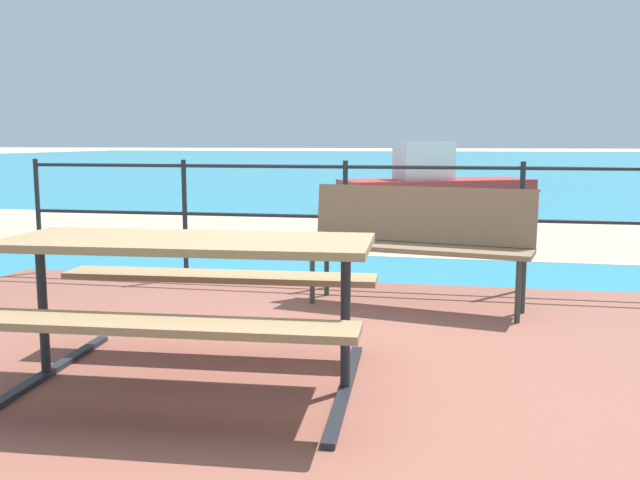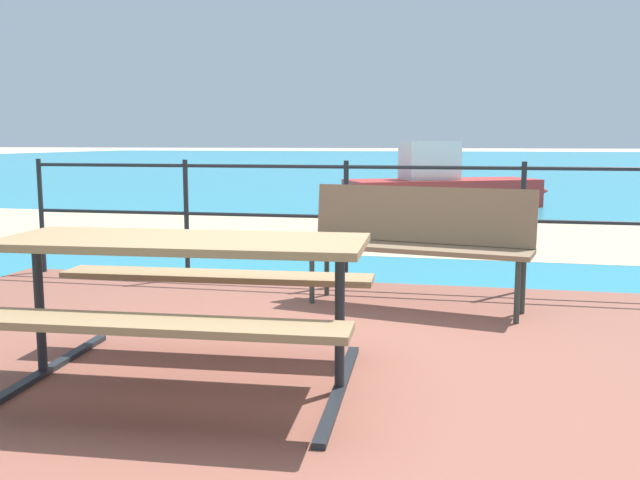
{
  "view_description": "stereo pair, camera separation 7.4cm",
  "coord_description": "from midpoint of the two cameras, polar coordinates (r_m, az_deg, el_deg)",
  "views": [
    {
      "loc": [
        0.93,
        -3.45,
        1.31
      ],
      "look_at": [
        -0.12,
        1.92,
        0.53
      ],
      "focal_mm": 38.98,
      "sensor_mm": 36.0,
      "label": 1
    },
    {
      "loc": [
        1.0,
        -3.44,
        1.31
      ],
      "look_at": [
        -0.12,
        1.92,
        0.53
      ],
      "focal_mm": 38.98,
      "sensor_mm": 36.0,
      "label": 2
    }
  ],
  "objects": [
    {
      "name": "ground_plane",
      "position": [
        3.81,
        -3.7,
        -12.0
      ],
      "size": [
        240.0,
        240.0,
        0.0
      ],
      "primitive_type": "plane",
      "color": "beige"
    },
    {
      "name": "patio_paving",
      "position": [
        3.8,
        -3.7,
        -11.58
      ],
      "size": [
        6.4,
        5.2,
        0.06
      ],
      "primitive_type": "cube",
      "color": "brown",
      "rests_on": "ground"
    },
    {
      "name": "sea_water",
      "position": [
        43.48,
        10.55,
        6.29
      ],
      "size": [
        90.0,
        90.0,
        0.01
      ],
      "primitive_type": "cube",
      "color": "teal",
      "rests_on": "ground"
    },
    {
      "name": "beach_strip",
      "position": [
        9.86,
        6.05,
        0.5
      ],
      "size": [
        54.07,
        5.08,
        0.01
      ],
      "primitive_type": "cube",
      "rotation": [
        0.0,
        0.0,
        -0.02
      ],
      "color": "tan",
      "rests_on": "ground"
    },
    {
      "name": "picnic_table",
      "position": [
        3.6,
        -10.58,
        -2.62
      ],
      "size": [
        1.91,
        1.45,
        0.76
      ],
      "rotation": [
        0.0,
        0.0,
        0.05
      ],
      "color": "#8C704C",
      "rests_on": "patio_paving"
    },
    {
      "name": "park_bench",
      "position": [
        5.29,
        8.43,
        0.47
      ],
      "size": [
        1.75,
        0.75,
        0.91
      ],
      "rotation": [
        0.0,
        0.0,
        -0.2
      ],
      "color": "#7A6047",
      "rests_on": "patio_paving"
    },
    {
      "name": "railing_fence",
      "position": [
        6.02,
        2.5,
        2.76
      ],
      "size": [
        5.94,
        0.04,
        1.08
      ],
      "color": "#1E2328",
      "rests_on": "patio_paving"
    },
    {
      "name": "boat_near",
      "position": [
        13.98,
        10.27,
        4.26
      ],
      "size": [
        4.21,
        2.8,
        1.3
      ],
      "rotation": [
        0.0,
        0.0,
        0.47
      ],
      "color": "red",
      "rests_on": "sea_water"
    }
  ]
}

